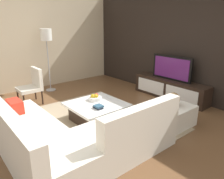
{
  "coord_description": "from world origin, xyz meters",
  "views": [
    {
      "loc": [
        3.18,
        -2.22,
        1.95
      ],
      "look_at": [
        -0.2,
        0.59,
        0.55
      ],
      "focal_mm": 34.61,
      "sensor_mm": 36.0,
      "label": 1
    }
  ],
  "objects_px": {
    "accent_chair_near": "(33,84)",
    "fruit_bowl": "(95,98)",
    "media_console": "(170,89)",
    "coffee_table": "(96,112)",
    "book_stack": "(98,107)",
    "ottoman": "(172,115)",
    "decorative_ball": "(173,99)",
    "television": "(172,68)",
    "sectional_couch": "(67,136)",
    "floor_lamp": "(46,39)"
  },
  "relations": [
    {
      "from": "ottoman",
      "to": "decorative_ball",
      "type": "relative_size",
      "value": 2.77
    },
    {
      "from": "media_console",
      "to": "television",
      "type": "xyz_separation_m",
      "value": [
        0.0,
        0.0,
        0.56
      ]
    },
    {
      "from": "media_console",
      "to": "decorative_ball",
      "type": "relative_size",
      "value": 8.18
    },
    {
      "from": "floor_lamp",
      "to": "fruit_bowl",
      "type": "relative_size",
      "value": 6.26
    },
    {
      "from": "television",
      "to": "book_stack",
      "type": "height_order",
      "value": "television"
    },
    {
      "from": "coffee_table",
      "to": "decorative_ball",
      "type": "bearing_deg",
      "value": 45.17
    },
    {
      "from": "media_console",
      "to": "coffee_table",
      "type": "relative_size",
      "value": 2.01
    },
    {
      "from": "coffee_table",
      "to": "book_stack",
      "type": "distance_m",
      "value": 0.33
    },
    {
      "from": "television",
      "to": "ottoman",
      "type": "height_order",
      "value": "television"
    },
    {
      "from": "coffee_table",
      "to": "ottoman",
      "type": "xyz_separation_m",
      "value": [
        1.05,
        1.06,
        -0.0
      ]
    },
    {
      "from": "television",
      "to": "decorative_ball",
      "type": "relative_size",
      "value": 4.49
    },
    {
      "from": "sectional_couch",
      "to": "book_stack",
      "type": "distance_m",
      "value": 0.97
    },
    {
      "from": "accent_chair_near",
      "to": "ottoman",
      "type": "distance_m",
      "value": 3.33
    },
    {
      "from": "accent_chair_near",
      "to": "ottoman",
      "type": "xyz_separation_m",
      "value": [
        2.88,
        1.65,
        -0.29
      ]
    },
    {
      "from": "media_console",
      "to": "fruit_bowl",
      "type": "height_order",
      "value": "fruit_bowl"
    },
    {
      "from": "decorative_ball",
      "to": "accent_chair_near",
      "type": "bearing_deg",
      "value": -150.27
    },
    {
      "from": "media_console",
      "to": "fruit_bowl",
      "type": "xyz_separation_m",
      "value": [
        -0.28,
        -2.2,
        0.18
      ]
    },
    {
      "from": "accent_chair_near",
      "to": "floor_lamp",
      "type": "relative_size",
      "value": 0.5
    },
    {
      "from": "media_console",
      "to": "fruit_bowl",
      "type": "bearing_deg",
      "value": -97.28
    },
    {
      "from": "television",
      "to": "ottoman",
      "type": "xyz_separation_m",
      "value": [
        0.95,
        -1.24,
        -0.61
      ]
    },
    {
      "from": "television",
      "to": "fruit_bowl",
      "type": "relative_size",
      "value": 4.06
    },
    {
      "from": "sectional_couch",
      "to": "ottoman",
      "type": "distance_m",
      "value": 2.1
    },
    {
      "from": "media_console",
      "to": "fruit_bowl",
      "type": "relative_size",
      "value": 7.39
    },
    {
      "from": "sectional_couch",
      "to": "coffee_table",
      "type": "relative_size",
      "value": 2.39
    },
    {
      "from": "sectional_couch",
      "to": "ottoman",
      "type": "xyz_separation_m",
      "value": [
        0.43,
        2.05,
        -0.09
      ]
    },
    {
      "from": "accent_chair_near",
      "to": "book_stack",
      "type": "height_order",
      "value": "accent_chair_near"
    },
    {
      "from": "television",
      "to": "decorative_ball",
      "type": "distance_m",
      "value": 1.59
    },
    {
      "from": "sectional_couch",
      "to": "decorative_ball",
      "type": "xyz_separation_m",
      "value": [
        0.43,
        2.05,
        0.24
      ]
    },
    {
      "from": "sectional_couch",
      "to": "decorative_ball",
      "type": "relative_size",
      "value": 9.76
    },
    {
      "from": "fruit_bowl",
      "to": "book_stack",
      "type": "relative_size",
      "value": 1.44
    },
    {
      "from": "sectional_couch",
      "to": "book_stack",
      "type": "bearing_deg",
      "value": 114.18
    },
    {
      "from": "media_console",
      "to": "floor_lamp",
      "type": "height_order",
      "value": "floor_lamp"
    },
    {
      "from": "coffee_table",
      "to": "book_stack",
      "type": "bearing_deg",
      "value": -27.19
    },
    {
      "from": "sectional_couch",
      "to": "fruit_bowl",
      "type": "xyz_separation_m",
      "value": [
        -0.8,
        1.09,
        0.14
      ]
    },
    {
      "from": "sectional_couch",
      "to": "floor_lamp",
      "type": "height_order",
      "value": "floor_lamp"
    },
    {
      "from": "media_console",
      "to": "ottoman",
      "type": "xyz_separation_m",
      "value": [
        0.95,
        -1.24,
        -0.05
      ]
    },
    {
      "from": "media_console",
      "to": "ottoman",
      "type": "bearing_deg",
      "value": -52.47
    },
    {
      "from": "television",
      "to": "sectional_couch",
      "type": "bearing_deg",
      "value": -81.04
    },
    {
      "from": "fruit_bowl",
      "to": "decorative_ball",
      "type": "bearing_deg",
      "value": 37.86
    },
    {
      "from": "media_console",
      "to": "accent_chair_near",
      "type": "height_order",
      "value": "accent_chair_near"
    },
    {
      "from": "floor_lamp",
      "to": "ottoman",
      "type": "bearing_deg",
      "value": 14.04
    },
    {
      "from": "television",
      "to": "sectional_couch",
      "type": "xyz_separation_m",
      "value": [
        0.52,
        -3.29,
        -0.52
      ]
    },
    {
      "from": "media_console",
      "to": "accent_chair_near",
      "type": "relative_size",
      "value": 2.38
    },
    {
      "from": "television",
      "to": "book_stack",
      "type": "bearing_deg",
      "value": -87.03
    },
    {
      "from": "accent_chair_near",
      "to": "media_console",
      "type": "bearing_deg",
      "value": 63.5
    },
    {
      "from": "accent_chair_near",
      "to": "fruit_bowl",
      "type": "xyz_separation_m",
      "value": [
        1.65,
        0.69,
        -0.06
      ]
    },
    {
      "from": "sectional_couch",
      "to": "fruit_bowl",
      "type": "distance_m",
      "value": 1.36
    },
    {
      "from": "media_console",
      "to": "television",
      "type": "bearing_deg",
      "value": 90.0
    },
    {
      "from": "media_console",
      "to": "accent_chair_near",
      "type": "distance_m",
      "value": 3.48
    },
    {
      "from": "coffee_table",
      "to": "decorative_ball",
      "type": "distance_m",
      "value": 1.53
    }
  ]
}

